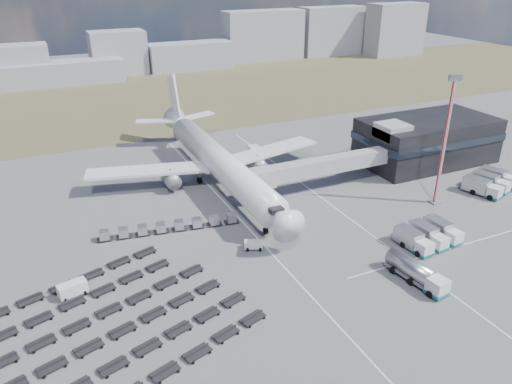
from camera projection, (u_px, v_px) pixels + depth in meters
name	position (u px, v px, depth m)	size (l,w,h in m)	color
ground	(291.00, 259.00, 77.29)	(420.00, 420.00, 0.00)	#565659
grass_strip	(135.00, 98.00, 167.83)	(420.00, 90.00, 0.01)	brown
lane_markings	(334.00, 237.00, 83.48)	(47.12, 110.00, 0.01)	silver
terminal	(426.00, 140.00, 113.03)	(30.40, 16.40, 11.00)	black
jet_bridge	(313.00, 168.00, 98.04)	(30.30, 3.80, 7.05)	#939399
airliner	(216.00, 159.00, 101.71)	(51.59, 64.53, 17.62)	silver
skyline	(127.00, 53.00, 199.65)	(297.96, 27.11, 24.05)	gray
fuel_tanker	(416.00, 273.00, 71.14)	(3.77, 10.26, 3.24)	silver
pushback_tug	(253.00, 245.00, 79.82)	(2.87, 1.62, 1.34)	silver
utility_van	(73.00, 290.00, 68.40)	(3.86, 1.74, 2.09)	silver
catering_truck	(256.00, 154.00, 115.32)	(3.01, 6.10, 2.70)	silver
service_trucks_near	(428.00, 235.00, 81.03)	(9.64, 7.63, 2.76)	silver
service_trucks_far	(490.00, 182.00, 100.18)	(11.50, 9.94, 2.96)	silver
uld_row	(170.00, 227.00, 84.80)	(24.01, 5.08, 1.63)	black
baggage_dollies	(98.00, 330.00, 61.80)	(39.67, 34.33, 0.80)	black
floodlight_mast	(445.00, 142.00, 90.27)	(2.32, 1.89, 24.42)	#AE1B1E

